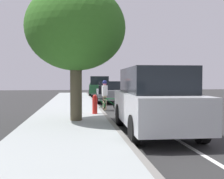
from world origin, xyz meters
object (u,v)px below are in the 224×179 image
object	(u,v)px
parked_suv_silver_mid	(154,100)
street_tree_near_cyclist	(76,29)
cyclist_with_backpack	(104,92)
parked_sedan_grey_second	(110,92)
fire_hydrant	(95,104)
bicycle_at_curb	(109,104)
pedestrian_on_phone	(72,87)
parked_pickup_green_nearest	(99,87)

from	to	relation	value
parked_suv_silver_mid	street_tree_near_cyclist	bearing A→B (deg)	-41.08
cyclist_with_backpack	street_tree_near_cyclist	size ratio (longest dim) A/B	0.33
parked_sedan_grey_second	parked_suv_silver_mid	size ratio (longest dim) A/B	0.94
parked_suv_silver_mid	fire_hydrant	bearing A→B (deg)	-68.30
bicycle_at_curb	pedestrian_on_phone	bearing A→B (deg)	-77.06
parked_sedan_grey_second	fire_hydrant	distance (m)	7.50
parked_sedan_grey_second	fire_hydrant	world-z (taller)	parked_sedan_grey_second
parked_sedan_grey_second	fire_hydrant	size ratio (longest dim) A/B	5.33
street_tree_near_cyclist	pedestrian_on_phone	xyz separation A→B (m)	(0.29, -12.55, -2.47)
bicycle_at_curb	street_tree_near_cyclist	distance (m)	5.24
cyclist_with_backpack	parked_suv_silver_mid	bearing A→B (deg)	97.76
pedestrian_on_phone	cyclist_with_backpack	bearing A→B (deg)	102.15
parked_sedan_grey_second	pedestrian_on_phone	world-z (taller)	pedestrian_on_phone
parked_suv_silver_mid	parked_sedan_grey_second	bearing A→B (deg)	-90.16
parked_sedan_grey_second	fire_hydrant	bearing A→B (deg)	77.92
parked_pickup_green_nearest	cyclist_with_backpack	world-z (taller)	parked_pickup_green_nearest
parked_sedan_grey_second	parked_suv_silver_mid	world-z (taller)	parked_suv_silver_mid
parked_sedan_grey_second	street_tree_near_cyclist	bearing A→B (deg)	75.36
parked_sedan_grey_second	bicycle_at_curb	size ratio (longest dim) A/B	2.66
bicycle_at_curb	cyclist_with_backpack	world-z (taller)	cyclist_with_backpack
bicycle_at_curb	fire_hydrant	size ratio (longest dim) A/B	2.00
parked_pickup_green_nearest	street_tree_near_cyclist	world-z (taller)	street_tree_near_cyclist
pedestrian_on_phone	parked_sedan_grey_second	bearing A→B (deg)	128.01
parked_pickup_green_nearest	pedestrian_on_phone	xyz separation A→B (m)	(2.59, 4.30, 0.12)
parked_pickup_green_nearest	parked_suv_silver_mid	world-z (taller)	parked_suv_silver_mid
parked_pickup_green_nearest	fire_hydrant	distance (m)	15.13
parked_sedan_grey_second	street_tree_near_cyclist	world-z (taller)	street_tree_near_cyclist
street_tree_near_cyclist	fire_hydrant	xyz separation A→B (m)	(-0.82, -1.81, -2.93)
pedestrian_on_phone	street_tree_near_cyclist	bearing A→B (deg)	91.32
parked_suv_silver_mid	pedestrian_on_phone	size ratio (longest dim) A/B	3.02
parked_suv_silver_mid	cyclist_with_backpack	size ratio (longest dim) A/B	2.97
cyclist_with_backpack	fire_hydrant	xyz separation A→B (m)	(0.67, 2.50, -0.41)
pedestrian_on_phone	fire_hydrant	size ratio (longest dim) A/B	1.88
fire_hydrant	pedestrian_on_phone	bearing A→B (deg)	-84.12
cyclist_with_backpack	street_tree_near_cyclist	distance (m)	5.21
parked_suv_silver_mid	fire_hydrant	xyz separation A→B (m)	(1.54, -3.86, -0.47)
parked_pickup_green_nearest	fire_hydrant	size ratio (longest dim) A/B	6.43
fire_hydrant	parked_sedan_grey_second	bearing A→B (deg)	-102.08
street_tree_near_cyclist	parked_sedan_grey_second	bearing A→B (deg)	-104.64
street_tree_near_cyclist	fire_hydrant	bearing A→B (deg)	-114.37
parked_suv_silver_mid	bicycle_at_curb	world-z (taller)	parked_suv_silver_mid
parked_pickup_green_nearest	cyclist_with_backpack	distance (m)	12.58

